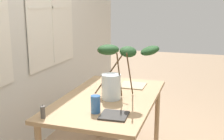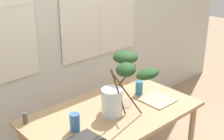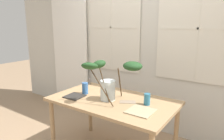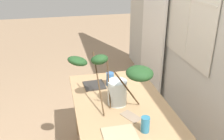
{
  "view_description": "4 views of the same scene",
  "coord_description": "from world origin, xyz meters",
  "views": [
    {
      "loc": [
        -2.35,
        -0.78,
        1.57
      ],
      "look_at": [
        -0.03,
        -0.04,
        1.0
      ],
      "focal_mm": 45.98,
      "sensor_mm": 36.0,
      "label": 1
    },
    {
      "loc": [
        -1.51,
        -1.65,
        2.0
      ],
      "look_at": [
        0.0,
        0.01,
        1.1
      ],
      "focal_mm": 50.17,
      "sensor_mm": 36.0,
      "label": 2
    },
    {
      "loc": [
        1.27,
        -1.85,
        1.59
      ],
      "look_at": [
        -0.0,
        -0.01,
        1.08
      ],
      "focal_mm": 33.55,
      "sensor_mm": 36.0,
      "label": 3
    },
    {
      "loc": [
        1.89,
        -0.51,
        1.96
      ],
      "look_at": [
        -0.07,
        -0.07,
        1.06
      ],
      "focal_mm": 41.6,
      "sensor_mm": 36.0,
      "label": 4
    }
  ],
  "objects": [
    {
      "name": "drinking_glass_blue_left",
      "position": [
        -0.39,
        -0.02,
        0.81
      ],
      "size": [
        0.08,
        0.08,
        0.14
      ],
      "primitive_type": "cylinder",
      "color": "#386BAD",
      "rests_on": "dining_table"
    },
    {
      "name": "vase_with_branches",
      "position": [
        0.03,
        -0.06,
        0.99
      ],
      "size": [
        0.55,
        0.67,
        0.51
      ],
      "color": "silver",
      "rests_on": "dining_table"
    },
    {
      "name": "plate_square_right",
      "position": [
        0.42,
        -0.12,
        0.74
      ],
      "size": [
        0.25,
        0.25,
        0.01
      ],
      "primitive_type": "cube",
      "rotation": [
        0.0,
        0.0,
        0.0
      ],
      "color": "tan",
      "rests_on": "dining_table"
    },
    {
      "name": "plate_square_left",
      "position": [
        -0.42,
        -0.18,
        0.75
      ],
      "size": [
        0.22,
        0.22,
        0.01
      ],
      "primitive_type": "cube",
      "rotation": [
        0.0,
        0.0,
        0.06
      ],
      "color": "#2D2B28",
      "rests_on": "dining_table"
    },
    {
      "name": "curtain_sheer_side",
      "position": [
        -1.54,
        0.86,
        1.23
      ],
      "size": [
        0.82,
        0.03,
        2.46
      ],
      "primitive_type": "cube",
      "color": "white",
      "rests_on": "ground"
    },
    {
      "name": "back_wall_with_windows",
      "position": [
        0.0,
        0.98,
        1.43
      ],
      "size": [
        5.8,
        0.14,
        2.85
      ],
      "color": "beige",
      "rests_on": "ground"
    },
    {
      "name": "dining_table",
      "position": [
        0.0,
        0.0,
        0.66
      ],
      "size": [
        1.4,
        0.82,
        0.74
      ],
      "color": "tan",
      "rests_on": "ground"
    },
    {
      "name": "drinking_glass_blue_right",
      "position": [
        0.39,
        0.08,
        0.8
      ],
      "size": [
        0.07,
        0.07,
        0.12
      ],
      "primitive_type": "cylinder",
      "color": "teal",
      "rests_on": "dining_table"
    },
    {
      "name": "napkin_folded",
      "position": [
        0.18,
        0.03,
        0.74
      ],
      "size": [
        0.2,
        0.17,
        0.0
      ],
      "primitive_type": "cube",
      "rotation": [
        0.0,
        0.0,
        0.5
      ],
      "color": "gray",
      "rests_on": "dining_table"
    },
    {
      "name": "pillar_candle",
      "position": [
        -0.61,
        0.31,
        0.78
      ],
      "size": [
        0.04,
        0.04,
        0.1
      ],
      "color": "#514C47",
      "rests_on": "dining_table"
    }
  ]
}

